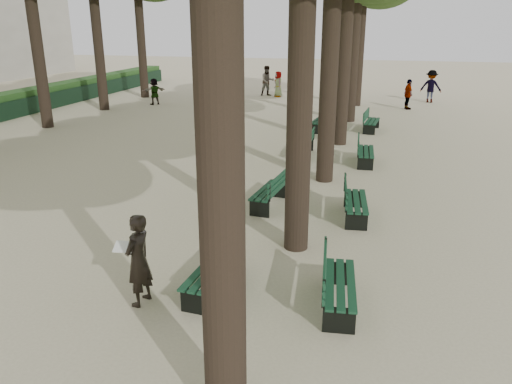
# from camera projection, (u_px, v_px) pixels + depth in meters

# --- Properties ---
(ground) EXTENTS (120.00, 120.00, 0.00)m
(ground) POSITION_uv_depth(u_px,v_px,m) (178.00, 311.00, 8.51)
(ground) COLOR beige
(ground) RESTS_ON ground
(bench_left_0) EXTENTS (0.69, 1.83, 0.92)m
(bench_left_0) POSITION_uv_depth(u_px,v_px,m) (213.00, 278.00, 9.05)
(bench_left_0) COLOR black
(bench_left_0) RESTS_ON ground
(bench_left_1) EXTENTS (0.75, 1.85, 0.92)m
(bench_left_1) POSITION_uv_depth(u_px,v_px,m) (269.00, 197.00, 13.21)
(bench_left_1) COLOR black
(bench_left_1) RESTS_ON ground
(bench_left_2) EXTENTS (0.57, 1.80, 0.92)m
(bench_left_2) POSITION_uv_depth(u_px,v_px,m) (303.00, 148.00, 18.26)
(bench_left_2) COLOR black
(bench_left_2) RESTS_ON ground
(bench_left_3) EXTENTS (0.78, 1.85, 0.92)m
(bench_left_3) POSITION_uv_depth(u_px,v_px,m) (320.00, 125.00, 22.44)
(bench_left_3) COLOR black
(bench_left_3) RESTS_ON ground
(bench_right_0) EXTENTS (0.75, 1.85, 0.92)m
(bench_right_0) POSITION_uv_depth(u_px,v_px,m) (339.00, 293.00, 8.55)
(bench_right_0) COLOR black
(bench_right_0) RESTS_ON ground
(bench_right_1) EXTENTS (0.76, 1.85, 0.92)m
(bench_right_1) POSITION_uv_depth(u_px,v_px,m) (355.00, 208.00, 12.44)
(bench_right_1) COLOR black
(bench_right_1) RESTS_ON ground
(bench_right_2) EXTENTS (0.67, 1.83, 0.92)m
(bench_right_2) POSITION_uv_depth(u_px,v_px,m) (365.00, 156.00, 17.18)
(bench_right_2) COLOR black
(bench_right_2) RESTS_ON ground
(bench_right_3) EXTENTS (0.73, 1.84, 0.92)m
(bench_right_3) POSITION_uv_depth(u_px,v_px,m) (371.00, 125.00, 22.31)
(bench_right_3) COLOR black
(bench_right_3) RESTS_ON ground
(man_with_map) EXTENTS (0.65, 0.70, 1.66)m
(man_with_map) POSITION_uv_depth(u_px,v_px,m) (138.00, 260.00, 8.49)
(man_with_map) COLOR black
(man_with_map) RESTS_ON ground
(pedestrian_c) EXTENTS (0.63, 1.03, 1.66)m
(pedestrian_c) POSITION_uv_depth(u_px,v_px,m) (408.00, 94.00, 27.65)
(pedestrian_c) COLOR #262628
(pedestrian_c) RESTS_ON ground
(pedestrian_e) EXTENTS (1.19, 1.23, 1.52)m
(pedestrian_e) POSITION_uv_depth(u_px,v_px,m) (154.00, 91.00, 29.33)
(pedestrian_e) COLOR #262628
(pedestrian_e) RESTS_ON ground
(pedestrian_b) EXTENTS (1.29, 0.67, 1.91)m
(pedestrian_b) POSITION_uv_depth(u_px,v_px,m) (431.00, 86.00, 30.04)
(pedestrian_b) COLOR #262628
(pedestrian_b) RESTS_ON ground
(pedestrian_a) EXTENTS (1.00, 0.82, 1.93)m
(pedestrian_a) POSITION_uv_depth(u_px,v_px,m) (267.00, 81.00, 32.69)
(pedestrian_a) COLOR #262628
(pedestrian_a) RESTS_ON ground
(pedestrian_d) EXTENTS (0.69, 0.85, 1.62)m
(pedestrian_d) POSITION_uv_depth(u_px,v_px,m) (278.00, 84.00, 32.33)
(pedestrian_d) COLOR #262628
(pedestrian_d) RESTS_ON ground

